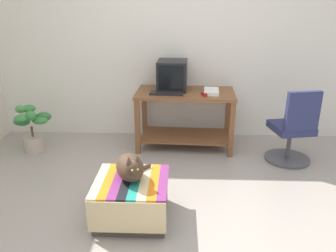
{
  "coord_description": "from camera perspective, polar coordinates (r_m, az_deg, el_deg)",
  "views": [
    {
      "loc": [
        0.11,
        -2.47,
        1.79
      ],
      "look_at": [
        -0.02,
        0.85,
        0.55
      ],
      "focal_mm": 36.17,
      "sensor_mm": 36.0,
      "label": 1
    }
  ],
  "objects": [
    {
      "name": "ground_plane",
      "position": [
        3.05,
        -0.25,
        -15.43
      ],
      "size": [
        14.0,
        14.0,
        0.0
      ],
      "primitive_type": "plane",
      "color": "#9E9389"
    },
    {
      "name": "back_wall",
      "position": [
        4.55,
        0.86,
        14.28
      ],
      "size": [
        8.0,
        0.1,
        2.6
      ],
      "primitive_type": "cube",
      "color": "silver",
      "rests_on": "ground_plane"
    },
    {
      "name": "desk",
      "position": [
        4.27,
        2.88,
        2.77
      ],
      "size": [
        1.24,
        0.7,
        0.73
      ],
      "rotation": [
        0.0,
        0.0,
        -0.04
      ],
      "color": "brown",
      "rests_on": "ground_plane"
    },
    {
      "name": "tv_monitor",
      "position": [
        4.28,
        0.69,
        8.52
      ],
      "size": [
        0.38,
        0.43,
        0.36
      ],
      "rotation": [
        0.0,
        0.0,
        -0.04
      ],
      "color": "black",
      "rests_on": "desk"
    },
    {
      "name": "keyboard",
      "position": [
        4.08,
        -0.23,
        5.54
      ],
      "size": [
        0.41,
        0.18,
        0.02
      ],
      "primitive_type": "cube",
      "rotation": [
        0.0,
        0.0,
        -0.08
      ],
      "color": "black",
      "rests_on": "desk"
    },
    {
      "name": "book",
      "position": [
        4.16,
        7.33,
        5.81
      ],
      "size": [
        0.2,
        0.31,
        0.04
      ],
      "primitive_type": "cube",
      "rotation": [
        0.0,
        0.0,
        -0.07
      ],
      "color": "white",
      "rests_on": "desk"
    },
    {
      "name": "ottoman_with_blanket",
      "position": [
        3.0,
        -6.12,
        -12.14
      ],
      "size": [
        0.62,
        0.62,
        0.36
      ],
      "color": "#4C4238",
      "rests_on": "ground_plane"
    },
    {
      "name": "cat",
      "position": [
        2.87,
        -6.35,
        -6.95
      ],
      "size": [
        0.34,
        0.43,
        0.27
      ],
      "rotation": [
        0.0,
        0.0,
        0.38
      ],
      "color": "#473323",
      "rests_on": "ottoman_with_blanket"
    },
    {
      "name": "potted_plant",
      "position": [
        4.51,
        -21.93,
        -0.41
      ],
      "size": [
        0.42,
        0.39,
        0.58
      ],
      "color": "#B7A893",
      "rests_on": "ground_plane"
    },
    {
      "name": "office_chair",
      "position": [
        4.11,
        20.36,
        -0.84
      ],
      "size": [
        0.52,
        0.52,
        0.89
      ],
      "rotation": [
        0.0,
        0.0,
        3.34
      ],
      "color": "#4C4C51",
      "rests_on": "ground_plane"
    },
    {
      "name": "stapler",
      "position": [
        4.03,
        6.1,
        5.36
      ],
      "size": [
        0.07,
        0.12,
        0.04
      ],
      "primitive_type": "cube",
      "rotation": [
        0.0,
        0.0,
        0.35
      ],
      "color": "#A31E1E",
      "rests_on": "desk"
    },
    {
      "name": "pen",
      "position": [
        4.26,
        6.81,
        5.94
      ],
      "size": [
        0.03,
        0.14,
        0.01
      ],
      "primitive_type": "cylinder",
      "rotation": [
        0.0,
        1.57,
        1.76
      ],
      "color": "black",
      "rests_on": "desk"
    }
  ]
}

